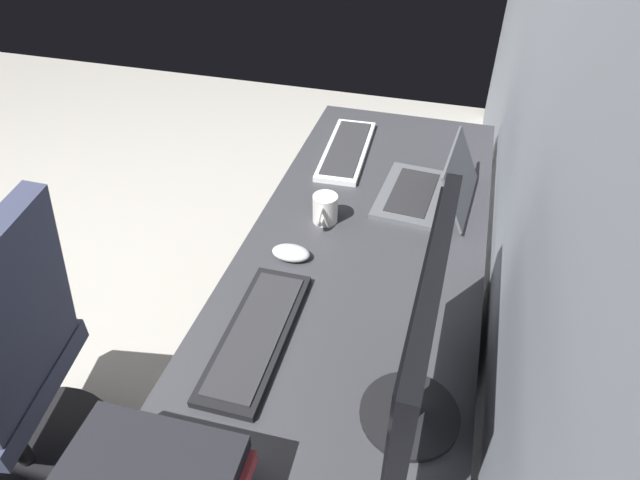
# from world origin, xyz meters

# --- Properties ---
(wall_back) EXTENTS (4.96, 0.10, 2.60)m
(wall_back) POSITION_xyz_m (0.00, 1.98, 1.30)
(wall_back) COLOR #8C939E
(wall_back) RESTS_ON ground
(desk) EXTENTS (2.19, 0.65, 0.73)m
(desk) POSITION_xyz_m (0.23, 1.58, 0.66)
(desk) COLOR #38383D
(desk) RESTS_ON ground
(drawer_pedestal) EXTENTS (0.40, 0.51, 0.69)m
(drawer_pedestal) POSITION_xyz_m (0.09, 1.61, 0.35)
(drawer_pedestal) COLOR #38383D
(drawer_pedestal) RESTS_ON ground
(monitor_primary) EXTENTS (0.53, 0.20, 0.41)m
(monitor_primary) POSITION_xyz_m (0.46, 1.78, 0.97)
(monitor_primary) COLOR black
(monitor_primary) RESTS_ON desk
(laptop_leftmost) EXTENTS (0.33, 0.30, 0.18)m
(laptop_leftmost) POSITION_xyz_m (-0.31, 1.73, 0.77)
(laptop_leftmost) COLOR #595B60
(laptop_leftmost) RESTS_ON desk
(keyboard_main) EXTENTS (0.42, 0.14, 0.02)m
(keyboard_main) POSITION_xyz_m (0.35, 1.41, 0.74)
(keyboard_main) COLOR black
(keyboard_main) RESTS_ON desk
(keyboard_spare) EXTENTS (0.43, 0.16, 0.02)m
(keyboard_spare) POSITION_xyz_m (-0.52, 1.41, 0.74)
(keyboard_spare) COLOR silver
(keyboard_spare) RESTS_ON desk
(mouse_main) EXTENTS (0.06, 0.10, 0.03)m
(mouse_main) POSITION_xyz_m (0.06, 1.40, 0.75)
(mouse_main) COLOR silver
(mouse_main) RESTS_ON desk
(coffee_mug) EXTENTS (0.11, 0.07, 0.09)m
(coffee_mug) POSITION_xyz_m (-0.12, 1.45, 0.77)
(coffee_mug) COLOR silver
(coffee_mug) RESTS_ON desk
(office_chair) EXTENTS (0.56, 0.58, 0.97)m
(office_chair) POSITION_xyz_m (0.48, 0.71, 0.46)
(office_chair) COLOR #383D56
(office_chair) RESTS_ON ground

